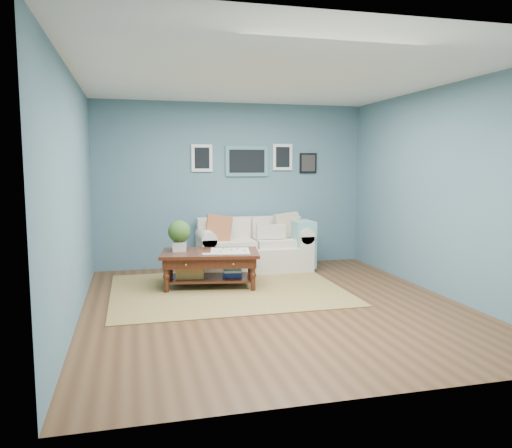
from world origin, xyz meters
name	(u,v)px	position (x,y,z in m)	size (l,w,h in m)	color
room_shell	(274,193)	(0.01, 0.06, 1.36)	(5.00, 5.02, 2.70)	brown
area_rug	(227,289)	(-0.41, 0.86, 0.01)	(3.07, 2.46, 0.01)	brown
loveseat	(258,247)	(0.32, 2.02, 0.38)	(1.82, 0.83, 0.94)	beige
coffee_table	(205,258)	(-0.68, 1.11, 0.41)	(1.44, 0.99, 0.93)	black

